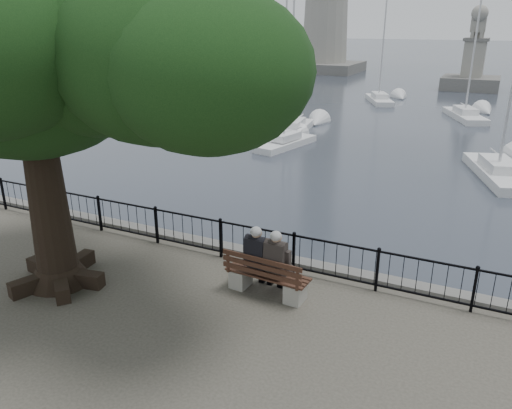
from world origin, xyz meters
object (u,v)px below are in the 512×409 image
Objects in this scene: person_left at (259,260)px; person_right at (279,265)px; tree at (57,42)px; bench at (266,280)px; lion_monument at (472,69)px.

person_left is 1.00× the size of person_right.
bench is at bearing 21.00° from tree.
tree reaches higher than person_right.
person_right is 6.34m from tree.
person_right is at bearing -3.56° from person_left.
tree is at bearing -159.00° from bench.
person_right is 0.19× the size of lion_monument.
bench is 1.21× the size of person_left.
lion_monument reaches higher than bench.
tree is 50.54m from lion_monument.
tree is at bearing -95.68° from lion_monument.
lion_monument reaches higher than person_left.
lion_monument is at bearing 88.63° from bench.
person_right is (0.48, -0.03, 0.00)m from person_left.
bench is 48.67m from lion_monument.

